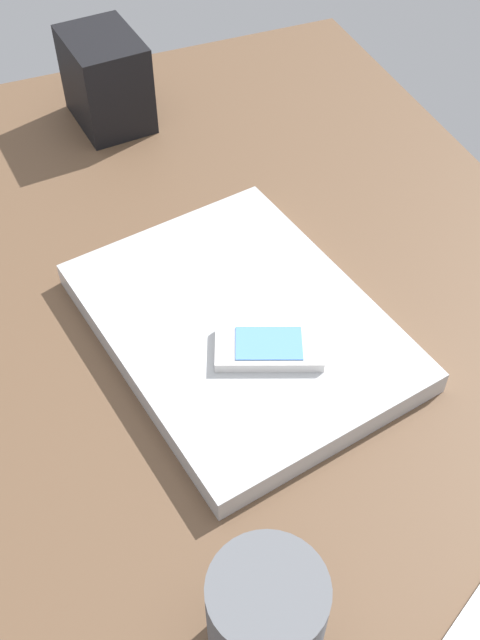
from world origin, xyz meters
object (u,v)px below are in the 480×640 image
at_px(laptop_closed, 240,325).
at_px(cell_phone_on_laptop, 269,347).
at_px(desk_organizer, 106,80).
at_px(pen_cup, 266,621).

xyz_separation_m(laptop_closed, cell_phone_on_laptop, (-0.05, -0.01, 0.02)).
height_order(laptop_closed, desk_organizer, desk_organizer).
bearing_deg(laptop_closed, cell_phone_on_laptop, 179.23).
relative_size(laptop_closed, pen_cup, 2.98).
bearing_deg(pen_cup, laptop_closed, -18.68).
bearing_deg(cell_phone_on_laptop, desk_organizer, 3.14).
bearing_deg(desk_organizer, laptop_closed, 176.67).
xyz_separation_m(cell_phone_on_laptop, pen_cup, (-0.23, 0.10, 0.02)).
distance_m(cell_phone_on_laptop, desk_organizer, 0.45).
xyz_separation_m(cell_phone_on_laptop, desk_organizer, (0.45, 0.02, 0.03)).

